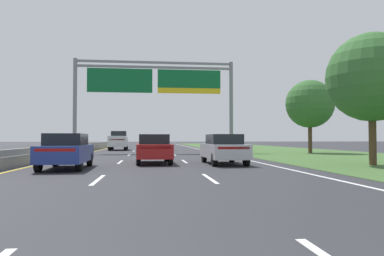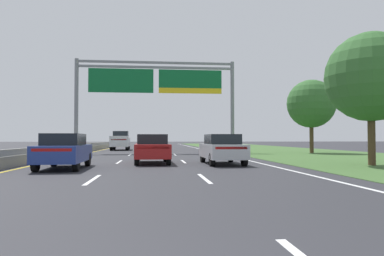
{
  "view_description": "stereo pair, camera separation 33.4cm",
  "coord_description": "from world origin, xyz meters",
  "px_view_note": "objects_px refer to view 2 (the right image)",
  "views": [
    {
      "loc": [
        -0.17,
        -1.75,
        1.36
      ],
      "look_at": [
        2.89,
        24.65,
        2.11
      ],
      "focal_mm": 34.12,
      "sensor_mm": 36.0,
      "label": 1
    },
    {
      "loc": [
        0.17,
        -1.78,
        1.36
      ],
      "look_at": [
        2.89,
        24.65,
        2.11
      ],
      "focal_mm": 34.12,
      "sensor_mm": 36.0,
      "label": 2
    }
  ],
  "objects_px": {
    "car_blue_left_lane_sedan": "(64,150)",
    "pickup_truck_white": "(120,141)",
    "overhead_sign_gantry": "(156,86)",
    "roadside_tree_near": "(371,77)",
    "car_black_centre_lane_sedan": "(153,143)",
    "car_red_centre_lane_sedan": "(152,148)",
    "roadside_tree_mid": "(311,104)",
    "car_silver_right_lane_sedan": "(222,149)"
  },
  "relations": [
    {
      "from": "overhead_sign_gantry",
      "to": "roadside_tree_mid",
      "type": "height_order",
      "value": "overhead_sign_gantry"
    },
    {
      "from": "car_black_centre_lane_sedan",
      "to": "car_red_centre_lane_sedan",
      "type": "bearing_deg",
      "value": 179.9
    },
    {
      "from": "car_blue_left_lane_sedan",
      "to": "roadside_tree_near",
      "type": "bearing_deg",
      "value": -90.08
    },
    {
      "from": "car_black_centre_lane_sedan",
      "to": "pickup_truck_white",
      "type": "bearing_deg",
      "value": 72.35
    },
    {
      "from": "overhead_sign_gantry",
      "to": "roadside_tree_mid",
      "type": "relative_size",
      "value": 2.22
    },
    {
      "from": "car_blue_left_lane_sedan",
      "to": "roadside_tree_near",
      "type": "distance_m",
      "value": 15.23
    },
    {
      "from": "roadside_tree_near",
      "to": "roadside_tree_mid",
      "type": "xyz_separation_m",
      "value": [
        3.64,
        15.12,
        0.12
      ]
    },
    {
      "from": "car_red_centre_lane_sedan",
      "to": "car_blue_left_lane_sedan",
      "type": "distance_m",
      "value": 5.0
    },
    {
      "from": "overhead_sign_gantry",
      "to": "pickup_truck_white",
      "type": "height_order",
      "value": "overhead_sign_gantry"
    },
    {
      "from": "car_silver_right_lane_sedan",
      "to": "car_black_centre_lane_sedan",
      "type": "height_order",
      "value": "same"
    },
    {
      "from": "car_silver_right_lane_sedan",
      "to": "car_black_centre_lane_sedan",
      "type": "xyz_separation_m",
      "value": [
        -3.68,
        22.7,
        0.0
      ]
    },
    {
      "from": "car_blue_left_lane_sedan",
      "to": "overhead_sign_gantry",
      "type": "bearing_deg",
      "value": -14.54
    },
    {
      "from": "car_red_centre_lane_sedan",
      "to": "car_blue_left_lane_sedan",
      "type": "height_order",
      "value": "same"
    },
    {
      "from": "overhead_sign_gantry",
      "to": "roadside_tree_near",
      "type": "distance_m",
      "value": 20.43
    },
    {
      "from": "car_red_centre_lane_sedan",
      "to": "car_blue_left_lane_sedan",
      "type": "relative_size",
      "value": 1.0
    },
    {
      "from": "roadside_tree_mid",
      "to": "pickup_truck_white",
      "type": "bearing_deg",
      "value": 150.01
    },
    {
      "from": "roadside_tree_near",
      "to": "car_blue_left_lane_sedan",
      "type": "bearing_deg",
      "value": -178.81
    },
    {
      "from": "pickup_truck_white",
      "to": "car_blue_left_lane_sedan",
      "type": "distance_m",
      "value": 26.01
    },
    {
      "from": "car_red_centre_lane_sedan",
      "to": "roadside_tree_mid",
      "type": "bearing_deg",
      "value": -51.21
    },
    {
      "from": "car_silver_right_lane_sedan",
      "to": "car_blue_left_lane_sedan",
      "type": "distance_m",
      "value": 7.86
    },
    {
      "from": "pickup_truck_white",
      "to": "car_red_centre_lane_sedan",
      "type": "distance_m",
      "value": 23.19
    },
    {
      "from": "car_blue_left_lane_sedan",
      "to": "roadside_tree_mid",
      "type": "xyz_separation_m",
      "value": [
        18.43,
        15.43,
        3.72
      ]
    },
    {
      "from": "roadside_tree_near",
      "to": "overhead_sign_gantry",
      "type": "bearing_deg",
      "value": 121.52
    },
    {
      "from": "car_blue_left_lane_sedan",
      "to": "roadside_tree_mid",
      "type": "relative_size",
      "value": 0.66
    },
    {
      "from": "overhead_sign_gantry",
      "to": "car_black_centre_lane_sedan",
      "type": "distance_m",
      "value": 9.02
    },
    {
      "from": "pickup_truck_white",
      "to": "car_black_centre_lane_sedan",
      "type": "relative_size",
      "value": 1.24
    },
    {
      "from": "car_red_centre_lane_sedan",
      "to": "car_black_centre_lane_sedan",
      "type": "xyz_separation_m",
      "value": [
        -0.01,
        21.68,
        0.0
      ]
    },
    {
      "from": "overhead_sign_gantry",
      "to": "roadside_tree_near",
      "type": "xyz_separation_m",
      "value": [
        10.63,
        -17.34,
        -1.87
      ]
    },
    {
      "from": "pickup_truck_white",
      "to": "car_black_centre_lane_sedan",
      "type": "height_order",
      "value": "pickup_truck_white"
    },
    {
      "from": "car_red_centre_lane_sedan",
      "to": "roadside_tree_near",
      "type": "bearing_deg",
      "value": -105.97
    },
    {
      "from": "car_blue_left_lane_sedan",
      "to": "pickup_truck_white",
      "type": "bearing_deg",
      "value": -1.48
    },
    {
      "from": "car_red_centre_lane_sedan",
      "to": "car_black_centre_lane_sedan",
      "type": "relative_size",
      "value": 1.01
    },
    {
      "from": "pickup_truck_white",
      "to": "roadside_tree_near",
      "type": "bearing_deg",
      "value": -151.45
    },
    {
      "from": "car_red_centre_lane_sedan",
      "to": "car_black_centre_lane_sedan",
      "type": "bearing_deg",
      "value": -1.41
    },
    {
      "from": "roadside_tree_near",
      "to": "roadside_tree_mid",
      "type": "distance_m",
      "value": 15.55
    },
    {
      "from": "roadside_tree_near",
      "to": "pickup_truck_white",
      "type": "bearing_deg",
      "value": 119.77
    },
    {
      "from": "pickup_truck_white",
      "to": "car_silver_right_lane_sedan",
      "type": "relative_size",
      "value": 1.23
    },
    {
      "from": "overhead_sign_gantry",
      "to": "car_red_centre_lane_sedan",
      "type": "bearing_deg",
      "value": -91.03
    },
    {
      "from": "car_black_centre_lane_sedan",
      "to": "car_blue_left_lane_sedan",
      "type": "bearing_deg",
      "value": 170.97
    },
    {
      "from": "pickup_truck_white",
      "to": "car_silver_right_lane_sedan",
      "type": "height_order",
      "value": "pickup_truck_white"
    },
    {
      "from": "roadside_tree_near",
      "to": "car_black_centre_lane_sedan",
      "type": "bearing_deg",
      "value": 114.0
    },
    {
      "from": "car_silver_right_lane_sedan",
      "to": "roadside_tree_mid",
      "type": "distance_m",
      "value": 17.58
    }
  ]
}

